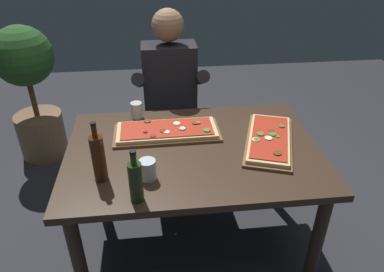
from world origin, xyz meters
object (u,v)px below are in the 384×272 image
Objects in this scene: pizza_rectangular_left at (269,139)px; wine_bottle_dark at (98,158)px; oil_bottle_amber at (136,181)px; tumbler_far_side at (137,111)px; seated_diner at (170,93)px; dining_table at (193,162)px; pizza_rectangular_front at (167,131)px; tumbler_near_camera at (148,171)px; diner_chair at (171,117)px; potted_plant_corner at (30,87)px.

wine_bottle_dark is at bearing -165.69° from pizza_rectangular_left.
oil_bottle_amber is 2.62× the size of tumbler_far_side.
pizza_rectangular_left is 0.46× the size of seated_diner.
seated_diner is at bearing 96.23° from dining_table.
pizza_rectangular_front is 0.43m from tumbler_near_camera.
seated_diner is at bearing -90.00° from diner_chair.
oil_bottle_amber is 0.17m from tumbler_near_camera.
tumbler_near_camera is 1.03× the size of tumbler_far_side.
diner_chair is (0.17, 1.10, -0.30)m from tumbler_near_camera.
tumbler_near_camera is (-0.11, -0.41, 0.03)m from pizza_rectangular_front.
seated_diner reaches higher than potted_plant_corner.
pizza_rectangular_left is 1.92× the size of wine_bottle_dark.
tumbler_far_side is (-0.06, 0.64, -0.00)m from tumbler_near_camera.
tumbler_near_camera is 1.15m from diner_chair.
oil_bottle_amber is at bearing -151.19° from pizza_rectangular_left.
oil_bottle_amber reaches higher than tumbler_far_side.
diner_chair is (-0.08, 0.86, -0.16)m from dining_table.
diner_chair is at bearing 85.46° from pizza_rectangular_front.
potted_plant_corner is at bearing 117.16° from wine_bottle_dark.
seated_diner is at bearing 55.04° from tumbler_far_side.
tumbler_far_side is 0.41m from seated_diner.
diner_chair reaches higher than pizza_rectangular_left.
seated_diner is (0.22, 1.13, -0.10)m from oil_bottle_amber.
potted_plant_corner is at bearing 123.61° from tumbler_near_camera.
tumbler_near_camera is 0.65m from tumbler_far_side.
pizza_rectangular_left is (0.57, -0.16, 0.00)m from pizza_rectangular_front.
pizza_rectangular_front is at bearing 73.60° from oil_bottle_amber.
wine_bottle_dark is at bearing -131.21° from pizza_rectangular_front.
tumbler_far_side is at bearing 127.82° from pizza_rectangular_front.
potted_plant_corner is at bearing 157.96° from seated_diner.
tumbler_near_camera is (0.23, -0.02, -0.08)m from wine_bottle_dark.
tumbler_far_side is at bearing 75.32° from wine_bottle_dark.
pizza_rectangular_left is at bearing 14.31° from wine_bottle_dark.
pizza_rectangular_left is at bearing -27.36° from tumbler_far_side.
pizza_rectangular_left is 0.70× the size of diner_chair.
tumbler_far_side is 0.09× the size of potted_plant_corner.
pizza_rectangular_left is 0.53× the size of potted_plant_corner.
tumbler_near_camera is at bearing -5.32° from wine_bottle_dark.
wine_bottle_dark is at bearing -62.84° from potted_plant_corner.
diner_chair is 0.65× the size of seated_diner.
pizza_rectangular_front is 1.02× the size of pizza_rectangular_left.
oil_bottle_amber is at bearing -106.40° from pizza_rectangular_front.
dining_table is at bearing -51.95° from tumbler_far_side.
wine_bottle_dark is at bearing -112.53° from seated_diner.
wine_bottle_dark is 1.04m from seated_diner.
tumbler_far_side is at bearing 95.74° from tumbler_near_camera.
pizza_rectangular_front is 0.47× the size of seated_diner.
pizza_rectangular_front is at bearing -95.49° from seated_diner.
seated_diner reaches higher than oil_bottle_amber.
tumbler_near_camera is at bearing -99.82° from seated_diner.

